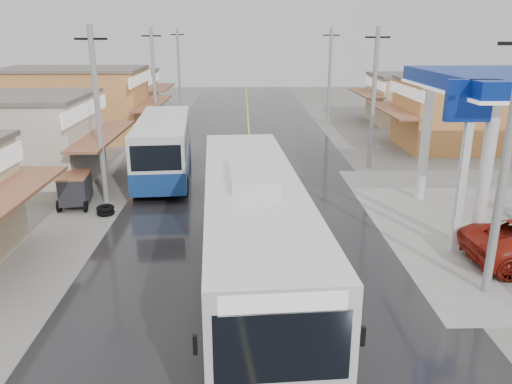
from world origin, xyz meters
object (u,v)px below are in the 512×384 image
Objects in this scene: coach_bus at (252,236)px; second_bus at (164,147)px; cyclist at (158,182)px; tricycle_near at (75,188)px; tyre_stack at (106,210)px.

second_bus is (-4.57, 13.09, -0.21)m from coach_bus.
cyclist is at bearing -92.77° from second_bus.
tyre_stack is at bearing -40.59° from tricycle_near.
tricycle_near is (-3.47, -1.70, 0.22)m from cyclist.
tricycle_near is (-7.94, 8.31, -1.06)m from coach_bus.
cyclist is (-4.47, 10.01, -1.28)m from coach_bus.
second_bus reaches higher than cyclist.
tricycle_near is at bearing 130.26° from coach_bus.
tyre_stack is (1.60, -1.10, -0.68)m from tricycle_near.
coach_bus is at bearing -48.69° from tyre_stack.
second_bus is at bearing 73.28° from tyre_stack.
cyclist reaches higher than tyre_stack.
coach_bus is at bearing -52.45° from tricycle_near.
coach_bus is 1.32× the size of second_bus.
tyre_stack is (-1.87, -2.80, -0.46)m from cyclist.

